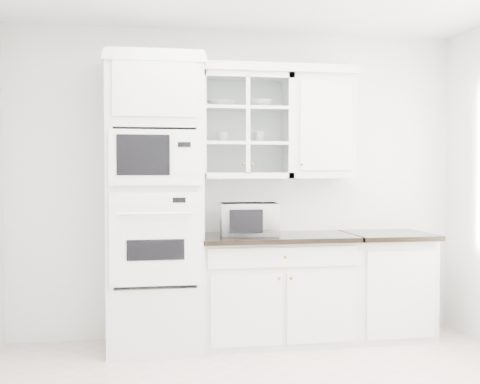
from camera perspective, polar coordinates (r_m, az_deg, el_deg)
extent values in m
cube|color=white|center=(5.36, -0.17, 0.79)|extent=(4.00, 0.02, 2.70)
cube|color=silver|center=(4.98, -8.13, -1.05)|extent=(0.76, 0.65, 2.40)
cube|color=white|center=(4.66, -8.01, -4.45)|extent=(0.70, 0.03, 0.72)
cube|color=black|center=(4.66, -8.00, -5.46)|extent=(0.44, 0.01, 0.16)
cube|color=white|center=(4.64, -8.04, 3.25)|extent=(0.70, 0.03, 0.43)
cube|color=black|center=(4.62, -9.16, 3.49)|extent=(0.40, 0.01, 0.31)
cube|color=silver|center=(5.23, 3.43, -9.29)|extent=(1.30, 0.60, 0.88)
cube|color=black|center=(5.12, 3.52, -4.31)|extent=(1.32, 0.67, 0.04)
cube|color=silver|center=(5.53, 13.69, -8.71)|extent=(0.70, 0.60, 0.88)
cube|color=black|center=(5.43, 13.87, -4.00)|extent=(0.72, 0.67, 0.04)
cube|color=silver|center=(5.22, 0.43, 6.25)|extent=(0.80, 0.33, 0.90)
cube|color=silver|center=(5.21, 0.43, 4.61)|extent=(0.74, 0.29, 0.02)
cube|color=silver|center=(5.23, 0.43, 7.89)|extent=(0.74, 0.29, 0.02)
cube|color=silver|center=(5.38, 7.57, 6.11)|extent=(0.55, 0.33, 0.90)
cube|color=white|center=(5.24, -0.67, 11.59)|extent=(2.14, 0.38, 0.07)
imported|color=white|center=(5.07, 0.86, -2.59)|extent=(0.50, 0.43, 0.27)
imported|color=white|center=(5.19, -1.72, 8.36)|extent=(0.29, 0.29, 0.06)
imported|color=white|center=(5.28, 1.90, 8.33)|extent=(0.28, 0.28, 0.07)
imported|color=white|center=(5.19, -1.63, 5.20)|extent=(0.14, 0.14, 0.08)
imported|color=white|center=(5.25, 1.87, 5.24)|extent=(0.13, 0.13, 0.10)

